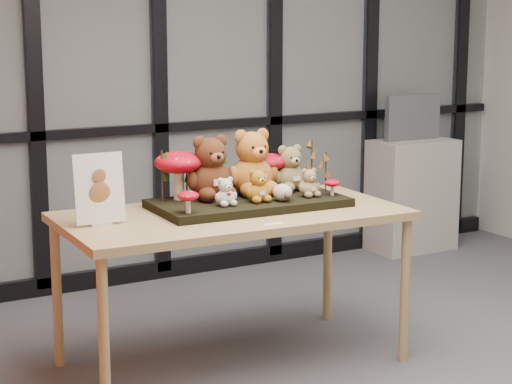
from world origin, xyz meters
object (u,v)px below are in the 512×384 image
plush_cream_hedgehog (282,192)px  monitor (413,117)px  bear_white_bow (225,190)px  mushroom_back_right (268,170)px  bear_beige_small (309,181)px  sign_holder (99,191)px  display_table (232,224)px  bear_small_yellow (258,184)px  cabinet (412,195)px  mushroom_front_left (188,201)px  mushroom_front_right (332,187)px  diorama_tray (249,203)px  bear_brown_medium (210,164)px  mushroom_back_left (179,173)px  bear_pooh_yellow (252,158)px  bear_tan_back (290,165)px

plush_cream_hedgehog → monitor: monitor is taller
bear_white_bow → mushroom_back_right: 0.47m
bear_beige_small → sign_holder: (-1.13, 0.09, 0.04)m
display_table → bear_beige_small: (0.44, -0.04, 0.19)m
display_table → bear_small_yellow: bearing=-8.5°
bear_beige_small → cabinet: 2.46m
cabinet → bear_beige_small: bearing=-142.2°
plush_cream_hedgehog → mushroom_back_right: mushroom_back_right is taller
bear_beige_small → monitor: size_ratio=0.34×
bear_white_bow → cabinet: bear_white_bow is taller
mushroom_front_left → mushroom_front_right: bearing=1.7°
diorama_tray → mushroom_front_right: mushroom_front_right is taller
display_table → sign_holder: 0.73m
bear_beige_small → monitor: bearing=40.4°
diorama_tray → mushroom_back_right: bearing=39.3°
diorama_tray → mushroom_front_left: bearing=-157.3°
bear_brown_medium → mushroom_front_right: 0.66m
mushroom_back_left → sign_holder: (-0.50, -0.18, -0.02)m
diorama_tray → bear_small_yellow: size_ratio=5.28×
bear_white_bow → bear_beige_small: (0.49, -0.01, 0.00)m
mushroom_back_right → sign_holder: sign_holder is taller
monitor → mushroom_back_right: bearing=-148.3°
mushroom_front_right → monitor: size_ratio=0.19×
mushroom_back_right → bear_brown_medium: bearing=-172.9°
monitor → mushroom_front_right: bearing=-139.3°
diorama_tray → mushroom_back_left: 0.40m
plush_cream_hedgehog → mushroom_front_left: mushroom_front_left is taller
bear_pooh_yellow → bear_brown_medium: bearing=-179.1°
bear_white_bow → cabinet: size_ratio=0.19×
display_table → monitor: monitor is taller
bear_white_bow → mushroom_back_left: mushroom_back_left is taller
bear_tan_back → plush_cream_hedgehog: (-0.19, -0.23, -0.09)m
mushroom_back_right → mushroom_back_left: bearing=178.8°
bear_beige_small → plush_cream_hedgehog: bearing=-168.0°
display_table → bear_white_bow: 0.20m
bear_pooh_yellow → mushroom_front_right: (0.36, -0.24, -0.15)m
bear_white_bow → mushroom_front_left: size_ratio=1.33×
bear_pooh_yellow → mushroom_front_left: bear_pooh_yellow is taller
bear_small_yellow → bear_white_bow: bearing=-176.6°
diorama_tray → bear_small_yellow: 0.14m
bear_tan_back → sign_holder: sign_holder is taller
mushroom_back_left → mushroom_back_right: mushroom_back_left is taller
diorama_tray → mushroom_front_right: bearing=-14.7°
mushroom_back_right → display_table: bearing=-147.5°
mushroom_back_left → bear_small_yellow: bearing=-37.7°
bear_white_bow → mushroom_front_left: 0.25m
display_table → bear_white_bow: bearing=-147.6°
mushroom_back_left → mushroom_front_right: bearing=-21.6°
plush_cream_hedgehog → mushroom_back_right: 0.31m
bear_brown_medium → mushroom_front_right: bear_brown_medium is taller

